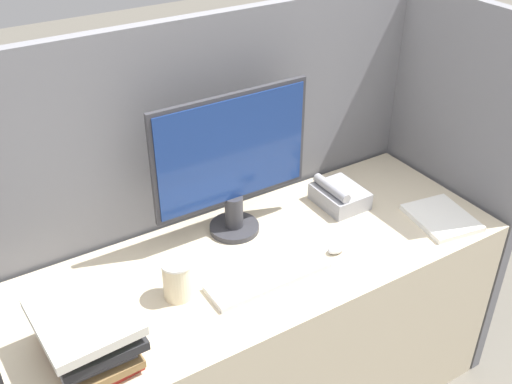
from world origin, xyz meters
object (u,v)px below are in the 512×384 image
(monitor, at_px, (232,163))
(keyboard, at_px, (268,276))
(mouse, at_px, (336,249))
(coffee_cup, at_px, (178,279))
(book_stack, at_px, (88,333))
(desk_telephone, at_px, (339,195))

(monitor, height_order, keyboard, monitor)
(monitor, bearing_deg, mouse, -52.20)
(monitor, relative_size, keyboard, 1.40)
(monitor, relative_size, coffee_cup, 4.33)
(mouse, relative_size, coffee_cup, 0.49)
(coffee_cup, height_order, book_stack, book_stack)
(coffee_cup, xyz_separation_m, desk_telephone, (0.73, 0.14, -0.03))
(monitor, bearing_deg, book_stack, -153.89)
(keyboard, height_order, coffee_cup, coffee_cup)
(monitor, bearing_deg, desk_telephone, -9.06)
(desk_telephone, bearing_deg, mouse, -129.79)
(mouse, relative_size, desk_telephone, 0.33)
(book_stack, bearing_deg, coffee_cup, 17.25)
(monitor, xyz_separation_m, desk_telephone, (0.42, -0.07, -0.23))
(monitor, distance_m, mouse, 0.45)
(keyboard, bearing_deg, monitor, 82.36)
(keyboard, relative_size, mouse, 6.36)
(keyboard, xyz_separation_m, book_stack, (-0.58, -0.02, 0.08))
(mouse, distance_m, book_stack, 0.85)
(mouse, xyz_separation_m, desk_telephone, (0.19, 0.23, 0.02))
(mouse, bearing_deg, keyboard, 178.67)
(coffee_cup, height_order, desk_telephone, coffee_cup)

